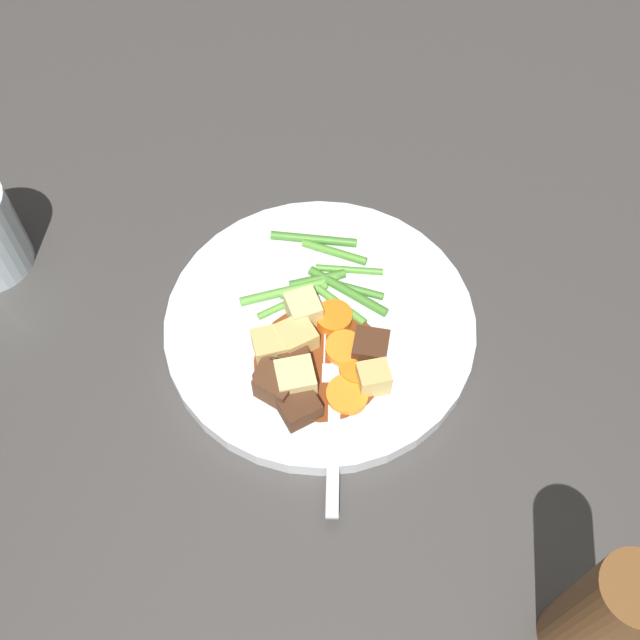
% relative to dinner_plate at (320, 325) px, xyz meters
% --- Properties ---
extents(ground_plane, '(3.00, 3.00, 0.00)m').
position_rel_dinner_plate_xyz_m(ground_plane, '(0.00, 0.00, -0.01)').
color(ground_plane, '#423F3D').
extents(dinner_plate, '(0.28, 0.28, 0.02)m').
position_rel_dinner_plate_xyz_m(dinner_plate, '(0.00, 0.00, 0.00)').
color(dinner_plate, white).
rests_on(dinner_plate, ground_plane).
extents(stew_sauce, '(0.11, 0.11, 0.00)m').
position_rel_dinner_plate_xyz_m(stew_sauce, '(0.04, 0.01, 0.01)').
color(stew_sauce, brown).
rests_on(stew_sauce, dinner_plate).
extents(carrot_slice_0, '(0.04, 0.04, 0.01)m').
position_rel_dinner_plate_xyz_m(carrot_slice_0, '(-0.00, 0.01, 0.02)').
color(carrot_slice_0, orange).
rests_on(carrot_slice_0, dinner_plate).
extents(carrot_slice_1, '(0.05, 0.05, 0.01)m').
position_rel_dinner_plate_xyz_m(carrot_slice_1, '(0.07, 0.04, 0.01)').
color(carrot_slice_1, orange).
rests_on(carrot_slice_1, dinner_plate).
extents(carrot_slice_2, '(0.05, 0.05, 0.01)m').
position_rel_dinner_plate_xyz_m(carrot_slice_2, '(0.04, 0.04, 0.01)').
color(carrot_slice_2, orange).
rests_on(carrot_slice_2, dinner_plate).
extents(carrot_slice_3, '(0.04, 0.04, 0.01)m').
position_rel_dinner_plate_xyz_m(carrot_slice_3, '(0.03, 0.03, 0.01)').
color(carrot_slice_3, orange).
rests_on(carrot_slice_3, dinner_plate).
extents(potato_chunk_0, '(0.03, 0.03, 0.03)m').
position_rel_dinner_plate_xyz_m(potato_chunk_0, '(0.06, 0.06, 0.02)').
color(potato_chunk_0, '#DBBC6B').
rests_on(potato_chunk_0, dinner_plate).
extents(potato_chunk_1, '(0.04, 0.04, 0.02)m').
position_rel_dinner_plate_xyz_m(potato_chunk_1, '(0.03, -0.02, 0.02)').
color(potato_chunk_1, '#DBBC6B').
rests_on(potato_chunk_1, dinner_plate).
extents(potato_chunk_2, '(0.04, 0.04, 0.02)m').
position_rel_dinner_plate_xyz_m(potato_chunk_2, '(0.04, -0.04, 0.02)').
color(potato_chunk_2, '#DBBC6B').
rests_on(potato_chunk_2, dinner_plate).
extents(potato_chunk_3, '(0.04, 0.04, 0.03)m').
position_rel_dinner_plate_xyz_m(potato_chunk_3, '(0.00, -0.01, 0.02)').
color(potato_chunk_3, '#EAD68C').
rests_on(potato_chunk_3, dinner_plate).
extents(potato_chunk_4, '(0.04, 0.04, 0.03)m').
position_rel_dinner_plate_xyz_m(potato_chunk_4, '(0.07, -0.01, 0.02)').
color(potato_chunk_4, '#EAD68C').
rests_on(potato_chunk_4, dinner_plate).
extents(meat_chunk_0, '(0.03, 0.03, 0.02)m').
position_rel_dinner_plate_xyz_m(meat_chunk_0, '(0.07, -0.03, 0.02)').
color(meat_chunk_0, '#56331E').
rests_on(meat_chunk_0, dinner_plate).
extents(meat_chunk_1, '(0.03, 0.03, 0.02)m').
position_rel_dinner_plate_xyz_m(meat_chunk_1, '(0.05, -0.01, 0.02)').
color(meat_chunk_1, '#4C2B19').
rests_on(meat_chunk_1, dinner_plate).
extents(meat_chunk_2, '(0.03, 0.04, 0.03)m').
position_rel_dinner_plate_xyz_m(meat_chunk_2, '(0.08, -0.02, 0.02)').
color(meat_chunk_2, '#56331E').
rests_on(meat_chunk_2, dinner_plate).
extents(meat_chunk_3, '(0.04, 0.04, 0.02)m').
position_rel_dinner_plate_xyz_m(meat_chunk_3, '(0.09, -0.00, 0.02)').
color(meat_chunk_3, '#4C2B19').
rests_on(meat_chunk_3, dinner_plate).
extents(meat_chunk_4, '(0.03, 0.03, 0.02)m').
position_rel_dinner_plate_xyz_m(meat_chunk_4, '(0.03, 0.05, 0.02)').
color(meat_chunk_4, '#4C2B19').
rests_on(meat_chunk_4, dinner_plate).
extents(green_bean_0, '(0.02, 0.06, 0.01)m').
position_rel_dinner_plate_xyz_m(green_bean_0, '(-0.07, -0.00, 0.01)').
color(green_bean_0, '#599E38').
rests_on(green_bean_0, dinner_plate).
extents(green_bean_1, '(0.01, 0.06, 0.01)m').
position_rel_dinner_plate_xyz_m(green_bean_1, '(-0.06, 0.02, 0.01)').
color(green_bean_1, '#599E38').
rests_on(green_bean_1, dinner_plate).
extents(green_bean_2, '(0.01, 0.08, 0.01)m').
position_rel_dinner_plate_xyz_m(green_bean_2, '(-0.09, -0.02, 0.01)').
color(green_bean_2, '#4C8E33').
rests_on(green_bean_2, dinner_plate).
extents(green_bean_3, '(0.04, 0.07, 0.01)m').
position_rel_dinner_plate_xyz_m(green_bean_3, '(-0.02, -0.04, 0.01)').
color(green_bean_3, '#66AD42').
rests_on(green_bean_3, dinner_plate).
extents(green_bean_4, '(0.04, 0.08, 0.01)m').
position_rel_dinner_plate_xyz_m(green_bean_4, '(-0.03, 0.02, 0.01)').
color(green_bean_4, '#4C8E33').
rests_on(green_bean_4, dinner_plate).
extents(green_bean_5, '(0.05, 0.06, 0.01)m').
position_rel_dinner_plate_xyz_m(green_bean_5, '(-0.01, -0.03, 0.01)').
color(green_bean_5, '#66AD42').
rests_on(green_bean_5, dinner_plate).
extents(green_bean_6, '(0.04, 0.06, 0.01)m').
position_rel_dinner_plate_xyz_m(green_bean_6, '(-0.02, 0.01, 0.01)').
color(green_bean_6, '#66AD42').
rests_on(green_bean_6, dinner_plate).
extents(green_bean_7, '(0.01, 0.06, 0.01)m').
position_rel_dinner_plate_xyz_m(green_bean_7, '(-0.04, 0.02, 0.01)').
color(green_bean_7, '#4C8E33').
rests_on(green_bean_7, dinner_plate).
extents(green_bean_8, '(0.04, 0.06, 0.01)m').
position_rel_dinner_plate_xyz_m(green_bean_8, '(-0.03, -0.01, 0.01)').
color(green_bean_8, '#66AD42').
rests_on(green_bean_8, dinner_plate).
extents(green_bean_9, '(0.03, 0.05, 0.01)m').
position_rel_dinner_plate_xyz_m(green_bean_9, '(-0.04, -0.01, 0.01)').
color(green_bean_9, '#4C8E33').
rests_on(green_bean_9, dinner_plate).
extents(fork, '(0.18, 0.04, 0.00)m').
position_rel_dinner_plate_xyz_m(fork, '(0.08, 0.03, 0.01)').
color(fork, silver).
rests_on(fork, dinner_plate).
extents(pepper_mill, '(0.05, 0.05, 0.15)m').
position_rel_dinner_plate_xyz_m(pepper_mill, '(0.22, 0.22, 0.06)').
color(pepper_mill, brown).
rests_on(pepper_mill, ground_plane).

